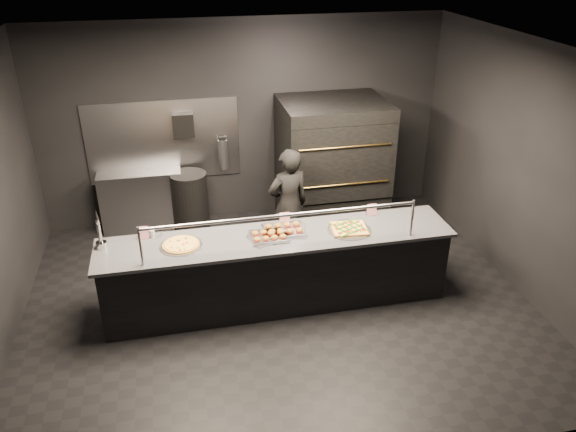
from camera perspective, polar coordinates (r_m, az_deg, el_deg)
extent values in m
plane|color=black|center=(6.94, -1.02, -8.72)|extent=(6.00, 6.00, 0.00)
plane|color=black|center=(5.72, -1.28, 16.41)|extent=(6.00, 6.00, 0.00)
cube|color=black|center=(8.48, -4.47, 9.50)|extent=(6.00, 0.04, 3.00)
cube|color=black|center=(4.11, 5.83, -11.76)|extent=(6.00, 0.04, 3.00)
cube|color=black|center=(7.32, 22.64, 4.49)|extent=(0.04, 5.00, 3.00)
cube|color=#99999E|center=(8.46, -12.54, 7.45)|extent=(2.20, 0.02, 1.20)
cube|color=black|center=(6.69, -1.05, -5.67)|extent=(4.00, 0.70, 0.88)
cube|color=#3E3E44|center=(6.45, -1.09, -2.24)|extent=(4.10, 0.78, 0.04)
cylinder|color=#99999E|center=(5.99, -14.75, -3.00)|extent=(0.03, 0.03, 0.45)
cylinder|color=#99999E|center=(6.51, 12.49, -0.20)|extent=(0.03, 0.03, 0.45)
cylinder|color=#99999E|center=(5.98, -0.56, 0.05)|extent=(3.00, 0.04, 0.04)
cube|color=black|center=(8.62, 4.31, 1.20)|extent=(1.50, 1.15, 0.60)
cube|color=black|center=(8.38, 4.45, 4.89)|extent=(1.50, 1.20, 0.55)
cube|color=black|center=(8.19, 4.58, 8.46)|extent=(1.50, 1.20, 0.55)
cube|color=black|center=(8.07, 4.68, 10.94)|extent=(1.50, 1.20, 0.18)
cylinder|color=gold|center=(7.83, 5.71, 3.20)|extent=(1.30, 0.02, 0.02)
cylinder|color=gold|center=(7.63, 5.90, 6.97)|extent=(1.30, 0.02, 0.02)
cube|color=#99999E|center=(8.65, -14.60, 1.53)|extent=(1.20, 0.35, 0.90)
cube|color=black|center=(8.30, -10.61, 9.07)|extent=(0.30, 0.20, 0.35)
cylinder|color=#B2B2B7|center=(8.50, -6.62, 6.22)|extent=(0.14, 0.14, 0.45)
cube|color=black|center=(8.42, -6.71, 7.81)|extent=(0.10, 0.06, 0.06)
cylinder|color=silver|center=(6.54, -18.42, -2.79)|extent=(0.12, 0.12, 0.07)
cylinder|color=silver|center=(6.46, -18.62, -1.58)|extent=(0.04, 0.04, 0.31)
cylinder|color=silver|center=(6.34, -18.85, -0.77)|extent=(0.02, 0.09, 0.02)
cone|color=black|center=(6.37, -18.90, 0.14)|extent=(0.04, 0.04, 0.12)
cylinder|color=silver|center=(6.36, -10.81, -2.97)|extent=(0.47, 0.47, 0.01)
cylinder|color=gold|center=(6.35, -10.81, -2.88)|extent=(0.41, 0.41, 0.02)
cylinder|color=#F0C44E|center=(6.35, -10.82, -2.79)|extent=(0.36, 0.36, 0.01)
cube|color=silver|center=(6.41, -1.93, -2.17)|extent=(0.51, 0.43, 0.02)
ellipsoid|color=#A87324|center=(6.31, -3.15, -2.36)|extent=(0.08, 0.08, 0.05)
ellipsoid|color=#A87324|center=(6.43, -3.37, -1.74)|extent=(0.08, 0.08, 0.05)
ellipsoid|color=#A87324|center=(6.32, -2.27, -2.27)|extent=(0.08, 0.08, 0.05)
ellipsoid|color=#A87324|center=(6.44, -2.50, -1.65)|extent=(0.08, 0.08, 0.05)
ellipsoid|color=#A87324|center=(6.33, -1.38, -2.18)|extent=(0.08, 0.08, 0.05)
ellipsoid|color=#A87324|center=(6.46, -1.63, -1.56)|extent=(0.08, 0.08, 0.05)
ellipsoid|color=#A87324|center=(6.35, -0.50, -2.08)|extent=(0.08, 0.08, 0.05)
ellipsoid|color=#A87324|center=(6.48, -0.76, -1.47)|extent=(0.08, 0.08, 0.05)
cube|color=silver|center=(6.53, -0.41, -1.54)|extent=(0.54, 0.44, 0.02)
ellipsoid|color=#A87324|center=(6.41, -1.71, -1.73)|extent=(0.09, 0.09, 0.06)
ellipsoid|color=#A87324|center=(6.55, -1.98, -1.06)|extent=(0.09, 0.09, 0.06)
ellipsoid|color=#A87324|center=(6.43, -0.75, -1.63)|extent=(0.09, 0.09, 0.06)
ellipsoid|color=#A87324|center=(6.57, -1.03, -0.97)|extent=(0.09, 0.09, 0.06)
ellipsoid|color=#A87324|center=(6.45, 0.21, -1.53)|extent=(0.09, 0.09, 0.06)
ellipsoid|color=#A87324|center=(6.59, -0.09, -0.87)|extent=(0.09, 0.09, 0.06)
ellipsoid|color=#A87324|center=(6.47, 1.17, -1.43)|extent=(0.09, 0.09, 0.06)
ellipsoid|color=#A87324|center=(6.61, 0.85, -0.77)|extent=(0.09, 0.09, 0.06)
cylinder|color=silver|center=(6.60, 6.23, -1.40)|extent=(0.51, 0.51, 0.01)
cube|color=gold|center=(6.60, 6.23, -1.28)|extent=(0.44, 0.40, 0.02)
cube|color=#F0C44E|center=(6.59, 6.24, -1.19)|extent=(0.42, 0.38, 0.01)
cube|color=#2F8120|center=(6.59, 6.24, -1.12)|extent=(0.39, 0.36, 0.01)
cylinder|color=silver|center=(6.58, -13.63, -1.76)|extent=(0.06, 0.06, 0.10)
cylinder|color=silver|center=(6.58, -12.79, -1.75)|extent=(0.04, 0.04, 0.08)
cube|color=white|center=(6.57, -14.49, -1.63)|extent=(0.12, 0.04, 0.15)
cube|color=white|center=(6.67, -0.34, -0.24)|extent=(0.12, 0.04, 0.15)
cube|color=white|center=(6.96, 8.50, 0.64)|extent=(0.12, 0.04, 0.15)
cylinder|color=black|center=(8.47, -9.90, 1.45)|extent=(0.54, 0.54, 0.89)
imported|color=black|center=(7.46, 0.02, 1.12)|extent=(0.65, 0.50, 1.58)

